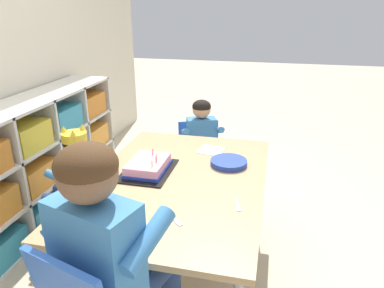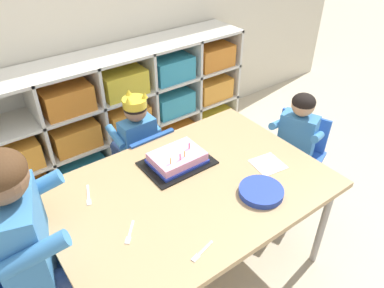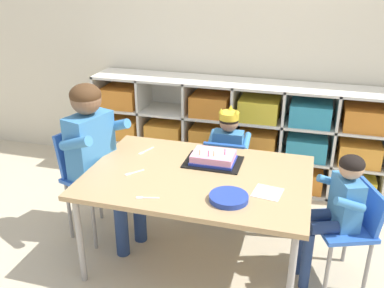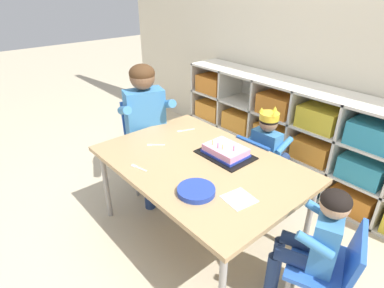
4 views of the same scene
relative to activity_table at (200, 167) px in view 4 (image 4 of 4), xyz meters
name	(u,v)px [view 4 (image 4 of 4)]	position (x,y,z in m)	size (l,w,h in m)	color
ground	(199,233)	(0.00, 0.00, -0.55)	(16.00, 16.00, 0.00)	beige
classroom_back_wall	(333,9)	(0.00, 1.35, 0.86)	(5.34, 0.10, 2.83)	beige
storage_cubby_shelf	(298,140)	(0.03, 1.11, -0.17)	(2.38, 0.35, 0.86)	silver
activity_table	(200,167)	(0.00, 0.00, 0.00)	(1.30, 0.89, 0.59)	tan
classroom_chair_blue	(259,167)	(0.06, 0.55, -0.19)	(0.31, 0.33, 0.61)	#1E4CA8
child_with_crown	(269,146)	(0.06, 0.65, -0.05)	(0.30, 0.31, 0.82)	#3D7FBC
classroom_chair_adult_side	(145,135)	(-0.78, 0.09, -0.09)	(0.39, 0.41, 0.74)	blue
adult_helper_seated	(147,118)	(-0.67, 0.06, 0.11)	(0.47, 0.46, 1.06)	#3D7FBC
classroom_chair_guest_side	(330,266)	(0.88, 0.06, -0.18)	(0.40, 0.42, 0.60)	blue
guest_at_table_side	(315,239)	(0.79, 0.03, -0.04)	(0.34, 0.34, 0.80)	#3D7FBC
birthday_cake_on_tray	(226,152)	(0.05, 0.18, 0.07)	(0.35, 0.25, 0.10)	black
paper_plate_stack	(196,191)	(0.23, -0.24, 0.05)	(0.21, 0.21, 0.03)	#233DA3
paper_napkin_square	(239,199)	(0.42, -0.10, 0.04)	(0.15, 0.15, 0.00)	white
fork_scattered_mid_table	(185,130)	(-0.42, 0.22, 0.04)	(0.06, 0.13, 0.00)	white
fork_near_cake_tray	(138,168)	(-0.19, -0.33, 0.04)	(0.12, 0.04, 0.00)	white
fork_by_napkin	(155,145)	(-0.37, -0.09, 0.04)	(0.09, 0.10, 0.00)	white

